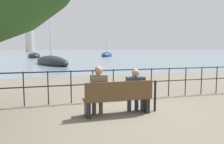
% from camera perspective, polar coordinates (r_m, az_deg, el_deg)
% --- Properties ---
extents(ground_plane, '(1000.00, 1000.00, 0.00)m').
position_cam_1_polar(ground_plane, '(5.91, 1.39, -10.89)').
color(ground_plane, '#706656').
extents(harbor_water, '(600.00, 300.00, 0.01)m').
position_cam_1_polar(harbor_water, '(163.60, -15.87, 5.22)').
color(harbor_water, slate).
rests_on(harbor_water, ground_plane).
extents(park_bench, '(1.80, 0.45, 0.90)m').
position_cam_1_polar(park_bench, '(5.74, 1.60, -6.93)').
color(park_bench, brown).
rests_on(park_bench, ground_plane).
extents(seated_person_left, '(0.41, 0.35, 1.29)m').
position_cam_1_polar(seated_person_left, '(5.62, -3.53, -4.36)').
color(seated_person_left, brown).
rests_on(seated_person_left, ground_plane).
extents(seated_person_right, '(0.48, 0.35, 1.19)m').
position_cam_1_polar(seated_person_right, '(5.94, 6.02, -4.29)').
color(seated_person_right, '#2D3347').
rests_on(seated_person_right, ground_plane).
extents(promenade_railing, '(14.74, 0.04, 1.05)m').
position_cam_1_polar(promenade_railing, '(7.20, -2.32, -2.18)').
color(promenade_railing, black).
rests_on(promenade_railing, ground_plane).
extents(closed_umbrella, '(0.09, 0.09, 0.90)m').
position_cam_1_polar(closed_umbrella, '(6.16, 11.19, -5.52)').
color(closed_umbrella, black).
rests_on(closed_umbrella, ground_plane).
extents(sailboat_0, '(4.72, 7.16, 8.16)m').
position_cam_1_polar(sailboat_0, '(51.13, -1.38, 4.48)').
color(sailboat_0, navy).
rests_on(sailboat_0, ground_plane).
extents(sailboat_2, '(4.46, 8.06, 11.92)m').
position_cam_1_polar(sailboat_2, '(24.67, -15.59, 2.62)').
color(sailboat_2, black).
rests_on(sailboat_2, ground_plane).
extents(sailboat_3, '(2.93, 5.43, 9.19)m').
position_cam_1_polar(sailboat_3, '(45.85, -19.66, 3.96)').
color(sailboat_3, black).
rests_on(sailboat_3, ground_plane).
extents(harbor_lighthouse, '(5.01, 5.01, 22.15)m').
position_cam_1_polar(harbor_lighthouse, '(140.67, -20.74, 9.16)').
color(harbor_lighthouse, beige).
rests_on(harbor_lighthouse, ground_plane).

